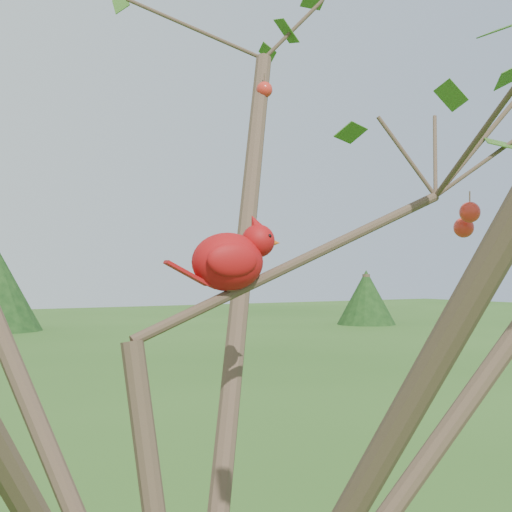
{
  "coord_description": "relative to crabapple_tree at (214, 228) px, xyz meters",
  "views": [
    {
      "loc": [
        -0.54,
        -1.02,
        2.06
      ],
      "look_at": [
        0.16,
        0.08,
        2.08
      ],
      "focal_mm": 55.0,
      "sensor_mm": 36.0,
      "label": 1
    }
  ],
  "objects": [
    {
      "name": "cardinal",
      "position": [
        0.09,
        0.11,
        -0.04
      ],
      "size": [
        0.2,
        0.11,
        0.14
      ],
      "rotation": [
        0.0,
        0.0,
        -0.2
      ],
      "color": "#A30E10",
      "rests_on": "ground"
    },
    {
      "name": "crabapple_tree",
      "position": [
        0.0,
        0.0,
        0.0
      ],
      "size": [
        2.35,
        2.05,
        2.95
      ],
      "color": "#453325",
      "rests_on": "ground"
    }
  ]
}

